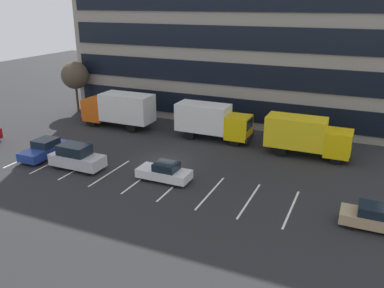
{
  "coord_description": "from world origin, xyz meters",
  "views": [
    {
      "loc": [
        14.66,
        -27.44,
        12.63
      ],
      "look_at": [
        1.91,
        1.12,
        1.4
      ],
      "focal_mm": 37.4,
      "sensor_mm": 36.0,
      "label": 1
    }
  ],
  "objects_px": {
    "bare_tree": "(75,76)",
    "box_truck_yellow_all": "(306,135)",
    "box_truck_orange": "(119,108)",
    "box_truck_yellow": "(212,120)",
    "sedan_navy": "(45,149)",
    "suv_silver": "(77,157)",
    "sedan_white": "(165,172)",
    "sedan_tan": "(375,218)"
  },
  "relations": [
    {
      "from": "box_truck_yellow_all",
      "to": "sedan_tan",
      "type": "height_order",
      "value": "box_truck_yellow_all"
    },
    {
      "from": "box_truck_yellow_all",
      "to": "sedan_navy",
      "type": "xyz_separation_m",
      "value": [
        -20.17,
        -9.39,
        -1.14
      ]
    },
    {
      "from": "sedan_navy",
      "to": "suv_silver",
      "type": "bearing_deg",
      "value": -11.54
    },
    {
      "from": "box_truck_yellow",
      "to": "sedan_navy",
      "type": "height_order",
      "value": "box_truck_yellow"
    },
    {
      "from": "box_truck_yellow_all",
      "to": "sedan_white",
      "type": "bearing_deg",
      "value": -132.65
    },
    {
      "from": "sedan_white",
      "to": "sedan_navy",
      "type": "bearing_deg",
      "value": 179.86
    },
    {
      "from": "suv_silver",
      "to": "sedan_tan",
      "type": "bearing_deg",
      "value": -0.1
    },
    {
      "from": "box_truck_yellow_all",
      "to": "suv_silver",
      "type": "height_order",
      "value": "box_truck_yellow_all"
    },
    {
      "from": "sedan_white",
      "to": "bare_tree",
      "type": "xyz_separation_m",
      "value": [
        -18.74,
        13.24,
        3.68
      ]
    },
    {
      "from": "box_truck_orange",
      "to": "box_truck_yellow_all",
      "type": "height_order",
      "value": "box_truck_orange"
    },
    {
      "from": "sedan_navy",
      "to": "bare_tree",
      "type": "bearing_deg",
      "value": 118.75
    },
    {
      "from": "suv_silver",
      "to": "sedan_white",
      "type": "relative_size",
      "value": 1.09
    },
    {
      "from": "box_truck_yellow",
      "to": "sedan_white",
      "type": "distance_m",
      "value": 10.34
    },
    {
      "from": "sedan_tan",
      "to": "box_truck_yellow",
      "type": "bearing_deg",
      "value": 142.75
    },
    {
      "from": "bare_tree",
      "to": "box_truck_yellow_all",
      "type": "bearing_deg",
      "value": -7.94
    },
    {
      "from": "box_truck_yellow",
      "to": "sedan_white",
      "type": "xyz_separation_m",
      "value": [
        0.26,
        -10.26,
        -1.23
      ]
    },
    {
      "from": "suv_silver",
      "to": "box_truck_yellow_all",
      "type": "bearing_deg",
      "value": 32.39
    },
    {
      "from": "box_truck_yellow_all",
      "to": "suv_silver",
      "type": "relative_size",
      "value": 1.65
    },
    {
      "from": "box_truck_orange",
      "to": "box_truck_yellow",
      "type": "bearing_deg",
      "value": 1.8
    },
    {
      "from": "box_truck_yellow_all",
      "to": "bare_tree",
      "type": "relative_size",
      "value": 1.21
    },
    {
      "from": "box_truck_yellow",
      "to": "suv_silver",
      "type": "height_order",
      "value": "box_truck_yellow"
    },
    {
      "from": "sedan_white",
      "to": "bare_tree",
      "type": "distance_m",
      "value": 23.24
    },
    {
      "from": "sedan_tan",
      "to": "sedan_white",
      "type": "relative_size",
      "value": 0.99
    },
    {
      "from": "sedan_tan",
      "to": "sedan_white",
      "type": "distance_m",
      "value": 14.37
    },
    {
      "from": "box_truck_yellow",
      "to": "box_truck_yellow_all",
      "type": "distance_m",
      "value": 8.98
    },
    {
      "from": "box_truck_yellow_all",
      "to": "sedan_tan",
      "type": "relative_size",
      "value": 1.81
    },
    {
      "from": "suv_silver",
      "to": "bare_tree",
      "type": "bearing_deg",
      "value": 128.84
    },
    {
      "from": "box_truck_orange",
      "to": "box_truck_yellow_all",
      "type": "distance_m",
      "value": 19.24
    },
    {
      "from": "box_truck_yellow",
      "to": "suv_silver",
      "type": "xyz_separation_m",
      "value": [
        -7.17,
        -11.07,
        -0.95
      ]
    },
    {
      "from": "bare_tree",
      "to": "suv_silver",
      "type": "bearing_deg",
      "value": -51.16
    },
    {
      "from": "suv_silver",
      "to": "sedan_white",
      "type": "distance_m",
      "value": 7.48
    },
    {
      "from": "box_truck_yellow",
      "to": "bare_tree",
      "type": "relative_size",
      "value": 1.22
    },
    {
      "from": "suv_silver",
      "to": "sedan_white",
      "type": "xyz_separation_m",
      "value": [
        7.44,
        0.8,
        -0.28
      ]
    },
    {
      "from": "box_truck_yellow",
      "to": "sedan_white",
      "type": "height_order",
      "value": "box_truck_yellow"
    },
    {
      "from": "suv_silver",
      "to": "bare_tree",
      "type": "relative_size",
      "value": 0.73
    },
    {
      "from": "sedan_tan",
      "to": "bare_tree",
      "type": "bearing_deg",
      "value": 156.95
    },
    {
      "from": "suv_silver",
      "to": "bare_tree",
      "type": "distance_m",
      "value": 18.35
    },
    {
      "from": "sedan_white",
      "to": "sedan_navy",
      "type": "relative_size",
      "value": 0.91
    },
    {
      "from": "bare_tree",
      "to": "box_truck_yellow",
      "type": "bearing_deg",
      "value": -9.15
    },
    {
      "from": "sedan_tan",
      "to": "box_truck_orange",
      "type": "bearing_deg",
      "value": 156.59
    },
    {
      "from": "box_truck_yellow_all",
      "to": "bare_tree",
      "type": "bearing_deg",
      "value": 172.06
    },
    {
      "from": "sedan_navy",
      "to": "box_truck_orange",
      "type": "bearing_deg",
      "value": 84.61
    }
  ]
}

